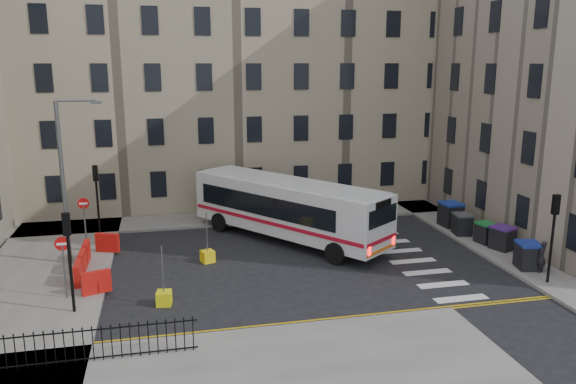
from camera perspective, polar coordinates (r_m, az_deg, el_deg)
name	(u,v)px	position (r m, az deg, el deg)	size (l,w,h in m)	color
ground	(331,259)	(29.25, 4.40, -6.81)	(120.00, 120.00, 0.00)	black
pavement_north	(202,220)	(36.30, -8.76, -2.84)	(36.00, 3.20, 0.15)	slate
pavement_east	(452,225)	(36.18, 16.28, -3.27)	(2.40, 26.00, 0.15)	slate
pavement_west	(45,273)	(29.56, -23.42, -7.52)	(6.00, 22.00, 0.15)	slate
pavement_sw	(213,378)	(19.05, -7.63, -18.19)	(20.00, 6.00, 0.15)	slate
terrace_north	(176,81)	(41.80, -11.26, 11.03)	(38.30, 10.80, 17.20)	tan
traffic_light_east	(554,225)	(27.63, 25.38, -3.03)	(0.28, 0.22, 4.10)	black
traffic_light_nw	(97,189)	(33.73, -18.87, 0.28)	(0.28, 0.22, 4.10)	black
traffic_light_sw	(68,247)	(23.66, -21.41, -5.22)	(0.28, 0.22, 4.10)	black
streetlamp	(63,181)	(29.21, -21.91, 1.08)	(0.50, 0.22, 8.14)	#595B5E
no_entry_north	(84,212)	(32.04, -20.01, -1.92)	(0.60, 0.08, 3.00)	#595B5E
no_entry_south	(63,255)	(25.39, -21.89, -5.92)	(0.60, 0.08, 3.00)	#595B5E
roadworks_barriers	(91,261)	(28.56, -19.43, -6.66)	(1.66, 6.26, 1.00)	red
iron_railings	(79,346)	(20.49, -20.49, -14.43)	(7.80, 0.04, 1.20)	black
bus	(287,207)	(31.67, -0.06, -1.51)	(9.63, 11.66, 3.38)	silver
wheelie_bin_a	(528,255)	(29.69, 23.18, -5.92)	(1.25, 1.37, 1.30)	black
wheelie_bin_b	(502,238)	(32.12, 20.95, -4.36)	(1.34, 1.42, 1.25)	black
wheelie_bin_c	(486,233)	(32.95, 19.44, -3.92)	(1.06, 1.17, 1.13)	black
wheelie_bin_d	(462,224)	(34.11, 17.27, -3.11)	(1.12, 1.24, 1.23)	black
wheelie_bin_e	(451,214)	(35.61, 16.19, -2.17)	(1.24, 1.40, 1.46)	black
pedestrian	(542,257)	(29.35, 24.38, -6.02)	(0.56, 0.37, 1.54)	black
bollard_yellow	(208,256)	(28.96, -8.17, -6.49)	(0.60, 0.60, 0.60)	yellow
bollard_chevron	(164,298)	(24.41, -12.48, -10.48)	(0.60, 0.60, 0.60)	yellow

